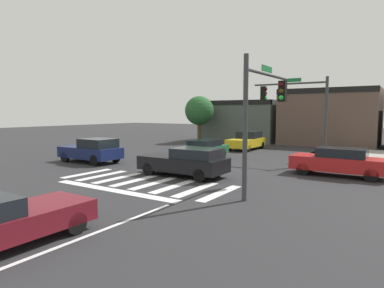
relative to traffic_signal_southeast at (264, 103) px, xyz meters
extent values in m
plane|color=#2B2B2D|center=(-5.30, 3.20, -3.61)|extent=(120.00, 120.00, 0.00)
cube|color=silver|center=(-9.31, -1.30, -3.61)|extent=(0.45, 3.13, 0.01)
cube|color=silver|center=(-8.16, -1.30, -3.61)|extent=(0.45, 3.13, 0.01)
cube|color=silver|center=(-7.02, -1.30, -3.61)|extent=(0.45, 3.13, 0.01)
cube|color=silver|center=(-5.87, -1.30, -3.61)|extent=(0.45, 3.13, 0.01)
cube|color=silver|center=(-4.73, -1.30, -3.61)|extent=(0.45, 3.13, 0.01)
cube|color=silver|center=(-3.58, -1.30, -3.61)|extent=(0.45, 3.13, 0.01)
cube|color=silver|center=(-2.44, -1.30, -3.61)|extent=(0.45, 3.13, 0.01)
cube|color=silver|center=(-1.29, -1.30, -3.61)|extent=(0.45, 3.13, 0.01)
cube|color=white|center=(-5.30, -3.30, -3.61)|extent=(6.80, 0.50, 0.01)
cube|color=white|center=(-5.30, -6.30, -3.61)|extent=(0.16, 2.00, 0.01)
cylinder|color=yellow|center=(-3.76, -6.19, -3.61)|extent=(1.03, 1.03, 0.01)
cylinder|color=white|center=(-3.99, -6.19, -3.61)|extent=(0.16, 0.16, 0.00)
cylinder|color=white|center=(-3.53, -6.19, -3.61)|extent=(0.16, 0.16, 0.00)
cube|color=white|center=(-3.76, -6.19, -3.61)|extent=(0.46, 0.04, 0.00)
cube|color=#9E998E|center=(3.70, 8.40, -3.54)|extent=(10.00, 1.60, 0.15)
cube|color=#9E998E|center=(-0.50, 13.20, -3.54)|extent=(1.60, 10.00, 0.15)
cube|color=#4C564C|center=(-11.01, 21.82, -1.36)|extent=(8.57, 5.25, 4.51)
cube|color=black|center=(-11.01, 19.40, 0.64)|extent=(8.57, 0.50, 0.50)
cube|color=brown|center=(-1.73, 22.63, -0.87)|extent=(8.82, 6.87, 5.48)
cube|color=black|center=(-1.73, 19.40, 1.62)|extent=(8.82, 0.50, 0.50)
cylinder|color=#383A3D|center=(0.00, -1.83, -0.95)|extent=(0.18, 0.18, 5.32)
cylinder|color=#383A3D|center=(0.00, 0.44, 1.17)|extent=(0.12, 4.55, 0.12)
cube|color=black|center=(0.00, 2.25, 0.59)|extent=(0.32, 0.32, 0.95)
sphere|color=#470A0A|center=(0.00, 2.08, 0.89)|extent=(0.22, 0.22, 0.22)
sphere|color=#4C330C|center=(0.00, 2.08, 0.59)|extent=(0.22, 0.22, 0.22)
sphere|color=#1ED833|center=(0.00, 2.08, 0.30)|extent=(0.22, 0.22, 0.22)
cube|color=#197233|center=(0.00, 0.21, 1.39)|extent=(0.03, 1.10, 0.24)
cylinder|color=#383A3D|center=(0.58, 8.95, -0.89)|extent=(0.18, 0.18, 5.45)
cylinder|color=#383A3D|center=(-1.79, 8.95, 1.48)|extent=(4.73, 0.12, 0.12)
cube|color=black|center=(-3.52, 8.95, 0.91)|extent=(0.32, 0.32, 0.95)
sphere|color=#470A0A|center=(-3.35, 8.95, 1.20)|extent=(0.22, 0.22, 0.22)
sphere|color=#4C330C|center=(-3.35, 8.95, 0.91)|extent=(0.22, 0.22, 0.22)
sphere|color=#1ED833|center=(-3.35, 8.95, 0.61)|extent=(0.22, 0.22, 0.22)
cube|color=#197233|center=(-1.55, 8.95, 1.70)|extent=(1.10, 0.03, 0.24)
cube|color=black|center=(-4.66, 0.91, -2.98)|extent=(4.56, 1.90, 0.69)
cube|color=black|center=(-3.77, 0.91, -2.39)|extent=(2.30, 1.67, 0.50)
cylinder|color=black|center=(-6.21, 0.07, -3.30)|extent=(0.63, 0.22, 0.63)
cylinder|color=black|center=(-6.21, 1.74, -3.30)|extent=(0.63, 0.22, 0.63)
cylinder|color=black|center=(-3.11, 0.07, -3.30)|extent=(0.63, 0.22, 0.63)
cylinder|color=black|center=(-3.11, 1.74, -3.30)|extent=(0.63, 0.22, 0.63)
cube|color=red|center=(2.02, 5.22, -2.98)|extent=(4.60, 1.71, 0.70)
cube|color=black|center=(2.16, 5.22, -2.40)|extent=(2.30, 1.50, 0.46)
cylinder|color=black|center=(3.58, 5.96, -3.29)|extent=(0.64, 0.22, 0.64)
cylinder|color=black|center=(3.58, 4.47, -3.29)|extent=(0.64, 0.22, 0.64)
cylinder|color=black|center=(0.46, 5.96, -3.29)|extent=(0.64, 0.22, 0.64)
cylinder|color=black|center=(0.46, 4.47, -3.29)|extent=(0.64, 0.22, 0.64)
cube|color=#1E6638|center=(-6.92, 6.56, -3.03)|extent=(1.75, 4.57, 0.58)
cube|color=black|center=(-6.92, 6.85, -2.51)|extent=(1.54, 2.22, 0.46)
cylinder|color=black|center=(-6.15, 5.01, -3.28)|extent=(0.22, 0.67, 0.67)
cylinder|color=black|center=(-7.69, 5.01, -3.28)|extent=(0.22, 0.67, 0.67)
cylinder|color=black|center=(-6.15, 8.12, -3.28)|extent=(0.22, 0.67, 0.67)
cylinder|color=black|center=(-7.69, 8.12, -3.28)|extent=(0.22, 0.67, 0.67)
cube|color=#141E4C|center=(-12.34, 1.44, -2.96)|extent=(4.21, 1.92, 0.69)
cube|color=black|center=(-11.57, 1.44, -2.33)|extent=(2.08, 1.69, 0.57)
cylinder|color=black|center=(-13.78, 0.59, -3.27)|extent=(0.68, 0.22, 0.68)
cylinder|color=black|center=(-13.78, 2.29, -3.27)|extent=(0.68, 0.22, 0.68)
cylinder|color=black|center=(-10.91, 0.59, -3.27)|extent=(0.68, 0.22, 0.68)
cylinder|color=black|center=(-10.91, 2.29, -3.27)|extent=(0.68, 0.22, 0.68)
cube|color=maroon|center=(-3.12, -8.87, -3.06)|extent=(1.72, 4.22, 0.57)
cylinder|color=black|center=(-3.87, -7.43, -3.31)|extent=(0.22, 0.60, 0.60)
cylinder|color=black|center=(-2.37, -7.43, -3.31)|extent=(0.22, 0.60, 0.60)
cube|color=gold|center=(-6.88, 13.79, -3.00)|extent=(1.93, 4.40, 0.69)
cube|color=black|center=(-6.88, 14.44, -2.35)|extent=(1.69, 1.98, 0.60)
cylinder|color=black|center=(-6.03, 12.29, -3.31)|extent=(0.22, 0.61, 0.61)
cylinder|color=black|center=(-7.74, 12.29, -3.31)|extent=(0.22, 0.61, 0.61)
cylinder|color=black|center=(-6.03, 15.28, -3.31)|extent=(0.22, 0.61, 0.61)
cylinder|color=black|center=(-7.74, 15.28, -3.31)|extent=(0.22, 0.61, 0.61)
cylinder|color=#4C3823|center=(-13.80, 17.20, -2.21)|extent=(0.36, 0.36, 2.80)
sphere|color=#235628|center=(-13.80, 17.20, -0.21)|extent=(3.06, 3.06, 3.06)
camera|label=1|loc=(5.00, -13.02, -0.35)|focal=31.35mm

